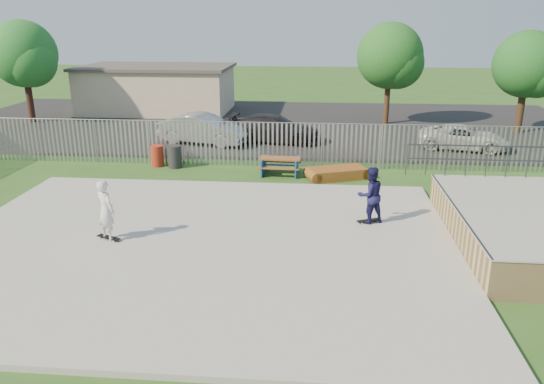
# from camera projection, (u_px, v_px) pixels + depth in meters

# --- Properties ---
(ground) EXTENTS (120.00, 120.00, 0.00)m
(ground) POSITION_uv_depth(u_px,v_px,m) (199.00, 247.00, 15.56)
(ground) COLOR #2C551D
(ground) RESTS_ON ground
(concrete_slab) EXTENTS (15.00, 12.00, 0.15)m
(concrete_slab) POSITION_uv_depth(u_px,v_px,m) (198.00, 245.00, 15.54)
(concrete_slab) COLOR #A4A49F
(concrete_slab) RESTS_ON ground
(quarter_pipe) EXTENTS (5.50, 7.05, 2.19)m
(quarter_pipe) POSITION_uv_depth(u_px,v_px,m) (523.00, 227.00, 15.58)
(quarter_pipe) COLOR tan
(quarter_pipe) RESTS_ON ground
(fence) EXTENTS (26.04, 16.02, 2.00)m
(fence) POSITION_uv_depth(u_px,v_px,m) (251.00, 172.00, 19.50)
(fence) COLOR gray
(fence) RESTS_ON ground
(picnic_table) EXTENTS (1.78, 1.49, 0.73)m
(picnic_table) POSITION_uv_depth(u_px,v_px,m) (280.00, 166.00, 22.65)
(picnic_table) COLOR brown
(picnic_table) RESTS_ON ground
(funbox) EXTENTS (2.48, 1.84, 0.45)m
(funbox) POSITION_uv_depth(u_px,v_px,m) (338.00, 173.00, 22.11)
(funbox) COLOR brown
(funbox) RESTS_ON ground
(trash_bin_red) EXTENTS (0.57, 0.57, 0.94)m
(trash_bin_red) POSITION_uv_depth(u_px,v_px,m) (157.00, 156.00, 23.86)
(trash_bin_red) COLOR maroon
(trash_bin_red) RESTS_ON ground
(trash_bin_grey) EXTENTS (0.60, 0.60, 1.01)m
(trash_bin_grey) POSITION_uv_depth(u_px,v_px,m) (175.00, 157.00, 23.62)
(trash_bin_grey) COLOR #232426
(trash_bin_grey) RESTS_ON ground
(parking_lot) EXTENTS (40.00, 18.00, 0.02)m
(parking_lot) POSITION_uv_depth(u_px,v_px,m) (264.00, 124.00, 33.53)
(parking_lot) COLOR black
(parking_lot) RESTS_ON ground
(car_silver) EXTENTS (5.01, 2.80, 1.56)m
(car_silver) POSITION_uv_depth(u_px,v_px,m) (203.00, 129.00, 27.95)
(car_silver) COLOR silver
(car_silver) RESTS_ON parking_lot
(car_dark) EXTENTS (5.20, 2.65, 1.44)m
(car_dark) POSITION_uv_depth(u_px,v_px,m) (274.00, 129.00, 28.34)
(car_dark) COLOR black
(car_dark) RESTS_ON parking_lot
(car_white) EXTENTS (4.70, 2.93, 1.21)m
(car_white) POSITION_uv_depth(u_px,v_px,m) (464.00, 138.00, 26.78)
(car_white) COLOR silver
(car_white) RESTS_ON parking_lot
(building) EXTENTS (10.40, 6.40, 3.20)m
(building) POSITION_uv_depth(u_px,v_px,m) (158.00, 88.00, 37.47)
(building) COLOR beige
(building) RESTS_ON ground
(tree_left) EXTENTS (4.09, 4.09, 6.31)m
(tree_left) POSITION_uv_depth(u_px,v_px,m) (23.00, 54.00, 32.64)
(tree_left) COLOR #3B1F17
(tree_left) RESTS_ON ground
(tree_mid) EXTENTS (4.00, 4.00, 6.18)m
(tree_mid) POSITION_uv_depth(u_px,v_px,m) (390.00, 56.00, 32.25)
(tree_mid) COLOR #442C1B
(tree_mid) RESTS_ON ground
(tree_right) EXTENTS (3.74, 3.74, 5.77)m
(tree_right) POSITION_uv_depth(u_px,v_px,m) (527.00, 65.00, 29.74)
(tree_right) COLOR #3D2A18
(tree_right) RESTS_ON ground
(skateboard_a) EXTENTS (0.81, 0.51, 0.08)m
(skateboard_a) POSITION_uv_depth(u_px,v_px,m) (369.00, 221.00, 17.03)
(skateboard_a) COLOR black
(skateboard_a) RESTS_ON concrete_slab
(skateboard_b) EXTENTS (0.81, 0.50, 0.08)m
(skateboard_b) POSITION_uv_depth(u_px,v_px,m) (109.00, 238.00, 15.71)
(skateboard_b) COLOR black
(skateboard_b) RESTS_ON concrete_slab
(skater_navy) EXTENTS (1.10, 1.00, 1.84)m
(skater_navy) POSITION_uv_depth(u_px,v_px,m) (370.00, 195.00, 16.75)
(skater_navy) COLOR #161543
(skater_navy) RESTS_ON concrete_slab
(skater_white) EXTENTS (0.80, 0.74, 1.84)m
(skater_white) POSITION_uv_depth(u_px,v_px,m) (106.00, 210.00, 15.43)
(skater_white) COLOR silver
(skater_white) RESTS_ON concrete_slab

